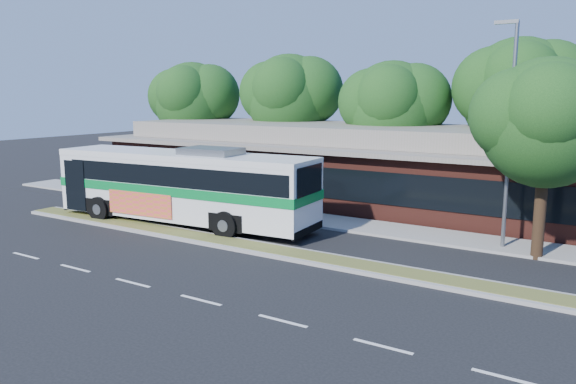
# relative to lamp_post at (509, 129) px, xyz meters

# --- Properties ---
(ground) EXTENTS (120.00, 120.00, 0.00)m
(ground) POSITION_rel_lamp_post_xyz_m (-9.56, -6.00, -4.90)
(ground) COLOR black
(ground) RESTS_ON ground
(median_strip) EXTENTS (26.00, 1.10, 0.15)m
(median_strip) POSITION_rel_lamp_post_xyz_m (-9.56, -5.40, -4.83)
(median_strip) COLOR #4D5323
(median_strip) RESTS_ON ground
(sidewalk) EXTENTS (44.00, 2.60, 0.12)m
(sidewalk) POSITION_rel_lamp_post_xyz_m (-9.56, 0.40, -4.84)
(sidewalk) COLOR gray
(sidewalk) RESTS_ON ground
(parking_lot) EXTENTS (14.00, 12.00, 0.01)m
(parking_lot) POSITION_rel_lamp_post_xyz_m (-27.56, 4.00, -4.90)
(parking_lot) COLOR black
(parking_lot) RESTS_ON ground
(plaza_building) EXTENTS (33.20, 11.20, 4.45)m
(plaza_building) POSITION_rel_lamp_post_xyz_m (-9.56, 6.99, -2.77)
(plaza_building) COLOR #522119
(plaza_building) RESTS_ON ground
(lamp_post) EXTENTS (0.93, 0.18, 9.07)m
(lamp_post) POSITION_rel_lamp_post_xyz_m (0.00, 0.00, 0.00)
(lamp_post) COLOR slate
(lamp_post) RESTS_ON ground
(tree_bg_a) EXTENTS (6.47, 5.80, 8.63)m
(tree_bg_a) POSITION_rel_lamp_post_xyz_m (-24.15, 9.14, 0.97)
(tree_bg_a) COLOR black
(tree_bg_a) RESTS_ON ground
(tree_bg_b) EXTENTS (6.69, 6.00, 9.00)m
(tree_bg_b) POSITION_rel_lamp_post_xyz_m (-16.13, 10.14, 1.24)
(tree_bg_b) COLOR black
(tree_bg_b) RESTS_ON ground
(tree_bg_c) EXTENTS (6.24, 5.60, 8.26)m
(tree_bg_c) POSITION_rel_lamp_post_xyz_m (-8.16, 9.13, 0.69)
(tree_bg_c) COLOR black
(tree_bg_c) RESTS_ON ground
(tree_bg_d) EXTENTS (6.91, 6.20, 9.37)m
(tree_bg_d) POSITION_rel_lamp_post_xyz_m (-1.12, 10.15, 1.52)
(tree_bg_d) COLOR black
(tree_bg_d) RESTS_ON ground
(transit_bus) EXTENTS (13.74, 3.97, 3.81)m
(transit_bus) POSITION_rel_lamp_post_xyz_m (-13.99, -3.60, -2.78)
(transit_bus) COLOR silver
(transit_bus) RESTS_ON ground
(sedan) EXTENTS (5.53, 3.63, 1.49)m
(sedan) POSITION_rel_lamp_post_xyz_m (-24.76, 1.98, -4.16)
(sedan) COLOR #A0A1A7
(sedan) RESTS_ON ground
(sidewalk_tree) EXTENTS (5.39, 4.84, 7.62)m
(sidewalk_tree) POSITION_rel_lamp_post_xyz_m (1.78, -0.58, 0.41)
(sidewalk_tree) COLOR black
(sidewalk_tree) RESTS_ON ground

